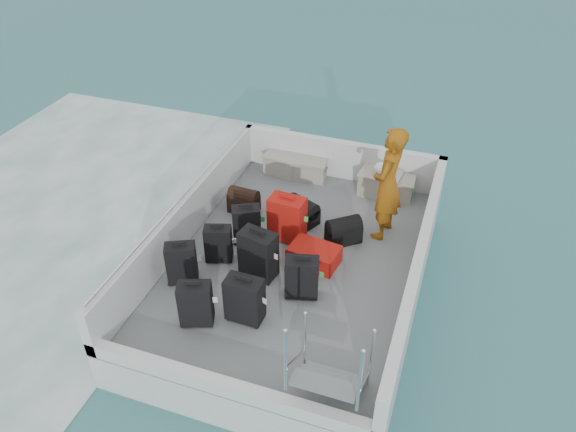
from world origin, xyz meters
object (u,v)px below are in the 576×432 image
Objects in this scene: suitcase_4 at (258,255)px; suitcase_5 at (287,219)px; suitcase_7 at (302,278)px; crate_3 at (396,188)px; crate_2 at (380,184)px; suitcase_0 at (182,264)px; suitcase_8 at (314,255)px; suitcase_2 at (247,224)px; crate_0 at (282,164)px; crate_1 at (310,170)px; passenger at (388,184)px; suitcase_6 at (245,300)px; suitcase_3 at (196,304)px; suitcase_1 at (218,244)px.

suitcase_5 is at bearing 95.37° from suitcase_4.
crate_3 is (0.75, 2.77, -0.14)m from suitcase_7.
crate_2 is 0.28m from crate_3.
suitcase_8 is at bearing 6.28° from suitcase_0.
suitcase_8 is at bearing -31.50° from suitcase_5.
suitcase_2 is 0.86× the size of suitcase_8.
suitcase_8 is 1.25× the size of crate_3.
crate_0 is at bearing 116.57° from suitcase_5.
suitcase_5 is at bearing -83.61° from crate_1.
suitcase_4 is at bearing -119.23° from crate_3.
passenger is (2.37, 1.99, 0.58)m from suitcase_0.
suitcase_6 is at bearing -95.51° from suitcase_2.
passenger is at bearing -75.65° from crate_2.
suitcase_5 is at bearing 103.75° from suitcase_7.
suitcase_5 is (0.50, 2.01, 0.05)m from suitcase_3.
crate_0 is 1.03× the size of crate_3.
crate_0 is (0.32, 3.14, -0.14)m from suitcase_0.
suitcase_0 is 3.15m from passenger.
suitcase_1 is 0.79× the size of suitcase_5.
suitcase_4 is 2.75m from crate_0.
crate_3 is (0.28, -0.00, -0.03)m from crate_2.
suitcase_1 is 2.63m from crate_1.
crate_0 is 0.32× the size of passenger.
suitcase_0 is 1.05m from suitcase_4.
suitcase_4 is at bearing -27.76° from suitcase_1.
crate_0 is at bearing 73.52° from suitcase_3.
crate_0 is (-0.61, 2.68, -0.19)m from suitcase_4.
crate_2 is at bearing 77.34° from suitcase_4.
suitcase_7 is (1.09, 0.91, -0.01)m from suitcase_3.
suitcase_2 is 0.81m from suitcase_4.
suitcase_2 is 1.06× the size of crate_1.
suitcase_7 is 0.89× the size of suitcase_8.
suitcase_7 is at bearing -63.99° from suitcase_2.
suitcase_6 reaches higher than suitcase_2.
suitcase_3 is 0.61m from suitcase_6.
suitcase_8 is (0.65, 0.51, -0.23)m from suitcase_4.
crate_0 reaches higher than suitcase_8.
suitcase_2 is 1.05× the size of crate_0.
crate_0 is 0.51m from crate_1.
suitcase_4 reaches higher than suitcase_5.
suitcase_6 reaches higher than suitcase_3.
suitcase_3 is 1.42m from suitcase_7.
suitcase_6 is at bearing 167.45° from suitcase_8.
suitcase_3 reaches higher than crate_0.
passenger reaches higher than suitcase_6.
crate_2 is at bearing 65.69° from suitcase_7.
crate_0 is (-0.21, 3.77, -0.15)m from suitcase_3.
suitcase_8 is 1.22× the size of crate_0.
passenger is at bearing 29.17° from suitcase_5.
suitcase_3 is at bearing 154.83° from suitcase_8.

